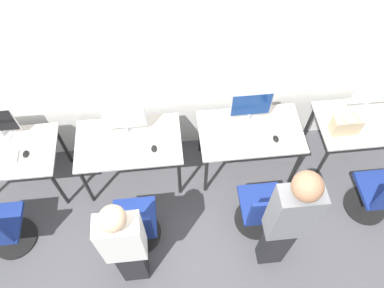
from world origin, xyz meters
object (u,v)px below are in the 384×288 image
Objects in this scene: office_chair_left at (136,226)px; monitor_far_right at (371,95)px; keyboard_left at (128,151)px; person_left at (125,246)px; mouse_right at (276,139)px; office_chair_far_right at (379,196)px; monitor_left at (125,120)px; mouse_left at (154,149)px; monitor_right at (251,107)px; keyboard_right at (253,139)px; office_chair_far_left at (1,231)px; office_chair_right at (261,211)px; mouse_far_left at (26,154)px; person_right at (287,222)px; handbag at (346,125)px; keyboard_far_right at (373,128)px.

office_chair_left is 2.07× the size of monitor_far_right.
keyboard_left is 1.04m from person_left.
person_left is at bearing -146.89° from mouse_right.
monitor_left is at bearing 161.91° from office_chair_far_right.
person_left reaches higher than mouse_left.
monitor_right is 1.16× the size of keyboard_right.
monitor_left reaches higher than office_chair_far_right.
office_chair_left is at bearing -3.39° from office_chair_far_left.
office_chair_right is at bearing -109.63° from mouse_right.
monitor_right is (1.30, 0.95, 0.59)m from office_chair_left.
mouse_far_left is 2.67m from person_right.
handbag is at bearing 48.58° from person_right.
monitor_far_right is (1.25, 1.32, -0.02)m from person_right.
monitor_far_right is (2.64, 0.06, 0.00)m from monitor_left.
mouse_right is (1.58, 1.03, -0.11)m from person_left.
keyboard_right is at bearing 91.19° from office_chair_right.
mouse_left and mouse_right have the same top height.
keyboard_left is at bearing 154.41° from office_chair_right.
office_chair_left is 2.39× the size of keyboard_right.
office_chair_far_left is 1.00× the size of office_chair_far_right.
keyboard_far_right is (2.37, 0.03, -0.01)m from mouse_left.
mouse_right is 0.24× the size of keyboard_far_right.
office_chair_left is (1.37, -0.08, 0.00)m from office_chair_far_left.
person_right is 1.39m from handbag.
monitor_far_right is (2.62, 0.98, 0.59)m from office_chair_left.
person_left reaches higher than keyboard_far_right.
keyboard_left is 0.42× the size of office_chair_right.
keyboard_far_right is at bearing -90.00° from monitor_far_right.
office_chair_far_left is 2.99m from mouse_right.
keyboard_left is 0.27m from mouse_left.
office_chair_far_left is 2.87m from monitor_right.
keyboard_far_right is (1.32, -0.26, -0.21)m from monitor_right.
person_right reaches higher than office_chair_far_right.
mouse_right is at bearing 80.24° from person_right.
mouse_far_left is at bearing 175.98° from keyboard_left.
office_chair_far_left reaches higher than keyboard_far_right.
monitor_right is 4.85× the size of mouse_right.
monitor_far_right reaches higher than keyboard_far_right.
person_left is (1.03, -1.11, 0.11)m from mouse_far_left.
person_right is at bearing -99.76° from mouse_right.
person_right is (0.05, -0.37, 0.61)m from office_chair_right.
mouse_left is 0.05× the size of person_right.
monitor_left is 1.09m from office_chair_left.
keyboard_right is 0.99m from handbag.
mouse_right is at bearing -163.44° from monitor_far_right.
keyboard_far_right is at bearing 88.93° from office_chair_far_right.
office_chair_right is at bearing 1.25° from office_chair_left.
keyboard_right is 0.24m from mouse_right.
monitor_right is (1.32, 0.04, 0.00)m from monitor_left.
person_right reaches higher than handbag.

